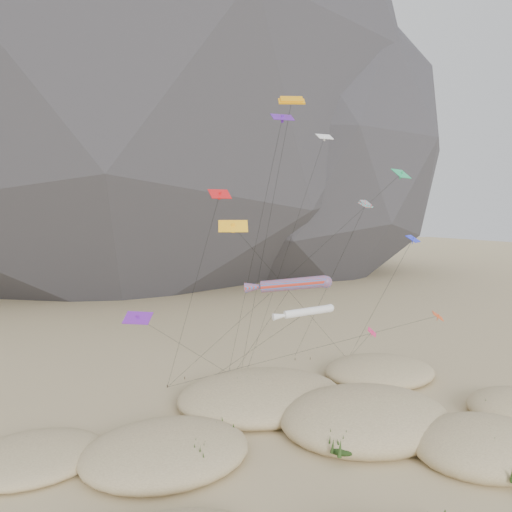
% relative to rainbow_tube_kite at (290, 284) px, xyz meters
% --- Properties ---
extents(ground, '(500.00, 500.00, 0.00)m').
position_rel_rainbow_tube_kite_xyz_m(ground, '(-0.76, -12.14, -11.94)').
color(ground, '#CCB789').
rests_on(ground, ground).
extents(rock_headland, '(226.37, 148.64, 177.50)m').
position_rel_rainbow_tube_kite_xyz_m(rock_headland, '(5.61, 106.58, 60.74)').
color(rock_headland, black).
rests_on(rock_headland, ground).
extents(dunes, '(52.04, 36.26, 4.03)m').
position_rel_rainbow_tube_kite_xyz_m(dunes, '(-1.39, -6.95, -11.22)').
color(dunes, '#CCB789').
rests_on(dunes, ground).
extents(dune_grass, '(40.97, 27.89, 1.47)m').
position_rel_rainbow_tube_kite_xyz_m(dune_grass, '(-0.79, -9.18, -11.10)').
color(dune_grass, black).
rests_on(dune_grass, ground).
extents(kite_stakes, '(23.51, 2.80, 0.30)m').
position_rel_rainbow_tube_kite_xyz_m(kite_stakes, '(1.61, 11.57, -11.79)').
color(kite_stakes, '#3F2D1E').
rests_on(kite_stakes, ground).
extents(rainbow_tube_kite, '(7.46, 14.87, 12.86)m').
position_rel_rainbow_tube_kite_xyz_m(rainbow_tube_kite, '(0.00, 0.00, 0.00)').
color(rainbow_tube_kite, red).
rests_on(rainbow_tube_kite, ground).
extents(white_tube_kite, '(8.50, 12.44, 10.11)m').
position_rel_rainbow_tube_kite_xyz_m(white_tube_kite, '(0.82, -1.42, -2.46)').
color(white_tube_kite, white).
rests_on(white_tube_kite, ground).
extents(orange_parafoil, '(2.50, 13.85, 28.98)m').
position_rel_rainbow_tube_kite_xyz_m(orange_parafoil, '(-0.71, -1.16, 16.12)').
color(orange_parafoil, orange).
rests_on(orange_parafoil, ground).
extents(multi_parafoil, '(3.76, 18.62, 19.87)m').
position_rel_rainbow_tube_kite_xyz_m(multi_parafoil, '(6.53, -2.45, 7.17)').
color(multi_parafoil, '#FF1A29').
rests_on(multi_parafoil, ground).
extents(delta_kites, '(30.86, 17.74, 27.37)m').
position_rel_rainbow_tube_kite_xyz_m(delta_kites, '(1.48, -0.74, 5.03)').
color(delta_kites, '#661B9F').
rests_on(delta_kites, ground).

